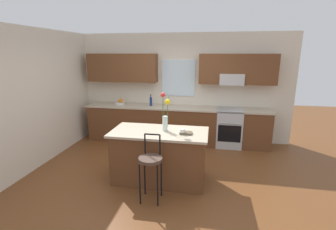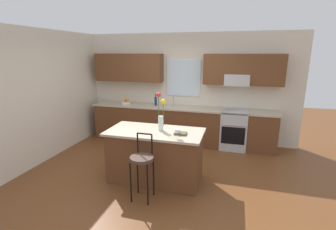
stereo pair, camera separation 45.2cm
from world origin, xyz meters
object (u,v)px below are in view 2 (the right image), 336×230
at_px(oven_range, 233,129).
at_px(flower_vase, 161,114).
at_px(mug_ceramic, 177,132).
at_px(cookbook, 181,133).
at_px(fruit_bowl_oranges, 126,102).
at_px(bottle_olive_oil, 156,101).
at_px(kitchen_island, 155,155).
at_px(bar_stool_near, 142,161).

distance_m(oven_range, flower_vase, 2.37).
xyz_separation_m(mug_ceramic, cookbook, (0.05, 0.03, -0.03)).
bearing_deg(fruit_bowl_oranges, bottle_olive_oil, -0.26).
xyz_separation_m(cookbook, fruit_bowl_oranges, (-1.93, 2.03, 0.03)).
distance_m(oven_range, kitchen_island, 2.34).
distance_m(cookbook, bottle_olive_oil, 2.31).
bearing_deg(cookbook, fruit_bowl_oranges, 133.49).
bearing_deg(kitchen_island, oven_range, 56.16).
distance_m(flower_vase, mug_ceramic, 0.42).
bearing_deg(mug_ceramic, bottle_olive_oil, 117.17).
distance_m(oven_range, cookbook, 2.22).
bearing_deg(bar_stool_near, mug_ceramic, 52.67).
height_order(oven_range, bar_stool_near, bar_stool_near).
bearing_deg(oven_range, flower_vase, -122.31).
bearing_deg(kitchen_island, bar_stool_near, -90.00).
distance_m(bar_stool_near, mug_ceramic, 0.76).
xyz_separation_m(kitchen_island, bar_stool_near, (0.00, -0.63, 0.17)).
height_order(bar_stool_near, fruit_bowl_oranges, fruit_bowl_oranges).
bearing_deg(flower_vase, cookbook, -15.49).
distance_m(mug_ceramic, bottle_olive_oil, 2.31).
xyz_separation_m(oven_range, cookbook, (-0.84, -2.00, 0.48)).
height_order(oven_range, bottle_olive_oil, bottle_olive_oil).
bearing_deg(cookbook, mug_ceramic, -154.05).
xyz_separation_m(bar_stool_near, bottle_olive_oil, (-0.64, 2.59, 0.40)).
bearing_deg(fruit_bowl_oranges, oven_range, -0.59).
xyz_separation_m(kitchen_island, mug_ceramic, (0.41, -0.09, 0.50)).
xyz_separation_m(kitchen_island, cookbook, (0.46, -0.06, 0.47)).
xyz_separation_m(fruit_bowl_oranges, bottle_olive_oil, (0.82, -0.00, 0.07)).
relative_size(mug_ceramic, cookbook, 0.45).
height_order(oven_range, flower_vase, flower_vase).
relative_size(mug_ceramic, bottle_olive_oil, 0.31).
distance_m(bar_stool_near, fruit_bowl_oranges, 3.00).
xyz_separation_m(flower_vase, mug_ceramic, (0.31, -0.13, -0.25)).
relative_size(kitchen_island, bar_stool_near, 1.59).
xyz_separation_m(oven_range, kitchen_island, (-1.30, -1.94, 0.00)).
distance_m(oven_range, fruit_bowl_oranges, 2.81).
height_order(oven_range, kitchen_island, same).
relative_size(oven_range, bottle_olive_oil, 3.13).
xyz_separation_m(bar_stool_near, mug_ceramic, (0.41, 0.54, 0.33)).
bearing_deg(oven_range, bottle_olive_oil, 179.27).
bearing_deg(cookbook, kitchen_island, 172.49).
height_order(bar_stool_near, cookbook, bar_stool_near).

